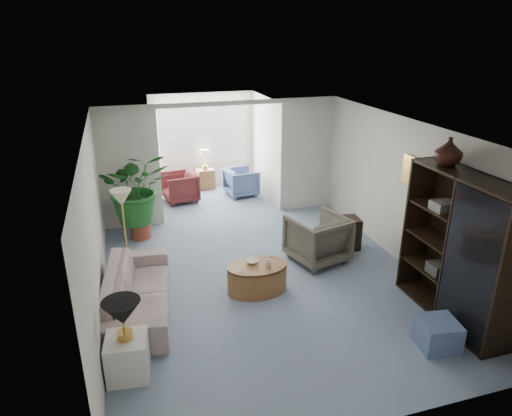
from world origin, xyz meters
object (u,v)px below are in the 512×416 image
object	(u,v)px
floor_lamp	(121,198)
side_table_dark	(345,233)
framed_picture	(415,172)
sunroom_chair_blue	(241,182)
table_lamp	(122,313)
ottoman	(438,334)
coffee_bowl	(252,261)
sunroom_table	(206,179)
coffee_cup	(268,264)
entertainment_cabinet	(459,250)
sunroom_chair_maroon	(180,187)
cabinet_urn	(449,151)
end_table	(128,357)
coffee_table	(257,278)
sofa	(138,291)
wingback_chair	(318,238)

from	to	relation	value
floor_lamp	side_table_dark	world-z (taller)	floor_lamp
framed_picture	sunroom_chair_blue	bearing A→B (deg)	111.64
table_lamp	ottoman	distance (m)	3.94
coffee_bowl	sunroom_chair_blue	size ratio (longest dim) A/B	0.27
sunroom_table	coffee_cup	bearing A→B (deg)	-90.41
entertainment_cabinet	sunroom_chair_maroon	world-z (taller)	entertainment_cabinet
entertainment_cabinet	framed_picture	bearing A→B (deg)	81.12
floor_lamp	coffee_bowl	size ratio (longest dim) A/B	1.81
framed_picture	sunroom_chair_maroon	distance (m)	5.58
cabinet_urn	table_lamp	bearing A→B (deg)	-174.49
end_table	coffee_table	size ratio (longest dim) A/B	0.55
entertainment_cabinet	sunroom_table	size ratio (longest dim) A/B	4.09
coffee_cup	ottoman	xyz separation A→B (m)	(1.67, -1.88, -0.31)
floor_lamp	ottoman	size ratio (longest dim) A/B	0.76
sofa	coffee_bowl	xyz separation A→B (m)	(1.76, 0.12, 0.15)
wingback_chair	entertainment_cabinet	bearing A→B (deg)	103.59
framed_picture	ottoman	size ratio (longest dim) A/B	1.06
sofa	coffee_bowl	distance (m)	1.77
ottoman	end_table	bearing A→B (deg)	170.96
cabinet_urn	sunroom_chair_blue	size ratio (longest dim) A/B	0.53
table_lamp	sunroom_table	size ratio (longest dim) A/B	0.86
floor_lamp	end_table	bearing A→B (deg)	-92.25
coffee_bowl	sunroom_chair_maroon	size ratio (longest dim) A/B	0.26
floor_lamp	wingback_chair	bearing A→B (deg)	-13.58
entertainment_cabinet	sunroom_chair_maroon	xyz separation A→B (m)	(-3.00, 5.82, -0.70)
cabinet_urn	entertainment_cabinet	bearing A→B (deg)	-90.00
sofa	wingback_chair	xyz separation A→B (m)	(3.13, 0.69, 0.10)
end_table	coffee_bowl	xyz separation A→B (m)	(1.96, 1.47, 0.21)
entertainment_cabinet	ottoman	distance (m)	1.19
table_lamp	ottoman	xyz separation A→B (m)	(3.84, -0.61, -0.68)
coffee_bowl	sunroom_chair_maroon	distance (m)	4.31
side_table_dark	floor_lamp	bearing A→B (deg)	173.06
sofa	coffee_bowl	size ratio (longest dim) A/B	11.15
floor_lamp	entertainment_cabinet	size ratio (longest dim) A/B	0.17
cabinet_urn	sunroom_chair_maroon	bearing A→B (deg)	119.38
coffee_cup	ottoman	distance (m)	2.54
sofa	sunroom_chair_blue	xyz separation A→B (m)	(2.75, 4.40, 0.01)
sunroom_chair_maroon	coffee_table	bearing A→B (deg)	-0.12
end_table	sunroom_table	xyz separation A→B (m)	(2.20, 6.50, -0.00)
end_table	coffee_cup	distance (m)	2.52
ottoman	sunroom_chair_maroon	bearing A→B (deg)	110.56
coffee_cup	entertainment_cabinet	world-z (taller)	entertainment_cabinet
framed_picture	sofa	world-z (taller)	framed_picture
side_table_dark	framed_picture	bearing A→B (deg)	-55.48
sunroom_chair_maroon	sunroom_chair_blue	bearing A→B (deg)	82.57
framed_picture	sofa	xyz separation A→B (m)	(-4.48, -0.05, -1.38)
coffee_table	ottoman	distance (m)	2.69
floor_lamp	coffee_cup	xyz separation A→B (m)	(2.05, -1.55, -0.75)
coffee_bowl	cabinet_urn	xyz separation A→B (m)	(2.48, -1.04, 1.82)
coffee_bowl	coffee_cup	distance (m)	0.28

